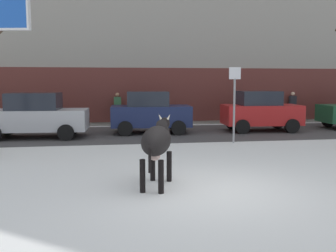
% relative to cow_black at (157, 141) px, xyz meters
% --- Properties ---
extents(ground_plane, '(120.00, 120.00, 0.00)m').
position_rel_cow_black_xyz_m(ground_plane, '(1.10, -0.48, -0.99)').
color(ground_plane, white).
extents(road_strip, '(60.00, 5.60, 0.01)m').
position_rel_cow_black_xyz_m(road_strip, '(1.10, 8.48, -0.99)').
color(road_strip, '#423F3F').
rests_on(road_strip, ground).
extents(building_facade, '(44.00, 6.10, 13.00)m').
position_rel_cow_black_xyz_m(building_facade, '(1.10, 14.73, 5.49)').
color(building_facade, gray).
rests_on(building_facade, ground).
extents(cow_black, '(1.02, 1.92, 1.54)m').
position_rel_cow_black_xyz_m(cow_black, '(0.00, 0.00, 0.00)').
color(cow_black, black).
rests_on(cow_black, ground).
extents(car_silver_sedan, '(4.29, 2.16, 1.84)m').
position_rel_cow_black_xyz_m(car_silver_sedan, '(-4.04, 7.92, -0.09)').
color(car_silver_sedan, '#B7BABF').
rests_on(car_silver_sedan, ground).
extents(car_navy_hatchback, '(3.59, 2.07, 1.86)m').
position_rel_cow_black_xyz_m(car_navy_hatchback, '(0.77, 8.65, -0.07)').
color(car_navy_hatchback, '#19234C').
rests_on(car_navy_hatchback, ground).
extents(car_red_hatchback, '(3.59, 2.07, 1.86)m').
position_rel_cow_black_xyz_m(car_red_hatchback, '(5.89, 8.54, -0.07)').
color(car_red_hatchback, red).
rests_on(car_red_hatchback, ground).
extents(pedestrian_near_billboard, '(0.36, 0.24, 1.73)m').
position_rel_cow_black_xyz_m(pedestrian_near_billboard, '(-0.62, 11.32, -0.11)').
color(pedestrian_near_billboard, '#282833').
rests_on(pedestrian_near_billboard, ground).
extents(pedestrian_by_cars, '(0.36, 0.24, 1.73)m').
position_rel_cow_black_xyz_m(pedestrian_by_cars, '(8.87, 11.32, -0.11)').
color(pedestrian_by_cars, '#282833').
rests_on(pedestrian_by_cars, ground).
extents(street_sign, '(0.44, 0.08, 2.82)m').
position_rel_cow_black_xyz_m(street_sign, '(3.57, 5.42, 0.68)').
color(street_sign, gray).
rests_on(street_sign, ground).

